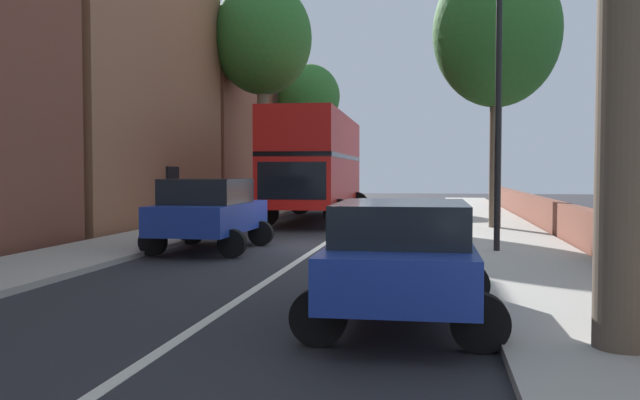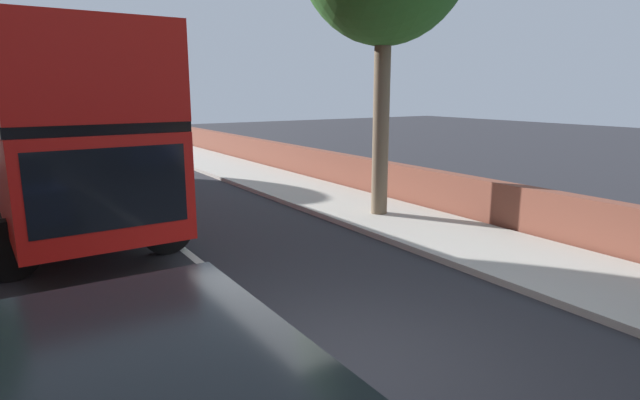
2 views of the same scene
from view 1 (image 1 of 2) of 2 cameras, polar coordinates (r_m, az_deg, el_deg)
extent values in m
plane|color=#28282D|center=(17.70, 0.13, -3.85)|extent=(84.00, 84.00, 0.00)
cube|color=silver|center=(17.70, 0.13, -3.83)|extent=(0.16, 54.00, 0.01)
cube|color=#B2ADA3|center=(19.12, -14.53, -3.28)|extent=(2.60, 60.00, 0.12)
cube|color=#B2ADA3|center=(17.57, 16.13, -3.79)|extent=(2.60, 60.00, 0.12)
cube|color=#9E6647|center=(26.15, -16.49, 8.75)|extent=(4.00, 11.52, 9.71)
cube|color=black|center=(25.18, -12.23, 0.36)|extent=(0.08, 1.10, 2.10)
cube|color=brown|center=(37.23, -8.28, 6.15)|extent=(4.00, 11.52, 8.72)
cube|color=black|center=(36.59, -5.22, 1.04)|extent=(0.08, 1.10, 2.10)
cube|color=brown|center=(17.77, 21.13, -2.30)|extent=(0.36, 54.00, 1.04)
cube|color=red|center=(26.69, -0.31, 1.61)|extent=(2.81, 10.86, 1.70)
cube|color=black|center=(26.69, -0.31, 3.61)|extent=(2.83, 10.76, 0.16)
cube|color=red|center=(26.72, -0.31, 5.38)|extent=(2.81, 10.86, 1.50)
cube|color=black|center=(21.38, -2.39, 1.63)|extent=(2.20, 0.12, 1.19)
cylinder|color=black|center=(22.93, 1.54, -1.16)|extent=(1.01, 0.33, 1.00)
cylinder|color=black|center=(23.36, -4.72, -1.10)|extent=(1.01, 0.33, 1.00)
cylinder|color=black|center=(30.23, 3.10, -0.29)|extent=(1.01, 0.33, 1.00)
cylinder|color=black|center=(30.55, -1.69, -0.26)|extent=(1.01, 0.33, 1.00)
cube|color=#1E389E|center=(8.73, 6.93, -5.25)|extent=(1.74, 4.07, 0.59)
cube|color=black|center=(8.47, 6.90, -1.82)|extent=(1.59, 2.25, 0.49)
cylinder|color=black|center=(10.10, 2.21, -6.79)|extent=(0.64, 0.23, 0.64)
cylinder|color=black|center=(10.05, 12.23, -6.89)|extent=(0.64, 0.23, 0.64)
cylinder|color=black|center=(7.65, -0.11, -9.78)|extent=(0.64, 0.23, 0.64)
cylinder|color=black|center=(7.58, 13.25, -9.97)|extent=(0.64, 0.23, 0.64)
cube|color=#1E389E|center=(16.77, -9.19, -1.42)|extent=(1.86, 4.04, 0.68)
cube|color=black|center=(16.55, -9.43, 0.74)|extent=(1.70, 2.23, 0.59)
cylinder|color=black|center=(18.30, -10.68, -2.68)|extent=(0.64, 0.22, 0.64)
cylinder|color=black|center=(17.73, -4.97, -2.81)|extent=(0.64, 0.22, 0.64)
cylinder|color=black|center=(16.00, -13.84, -3.44)|extent=(0.64, 0.22, 0.64)
cylinder|color=black|center=(15.34, -7.38, -3.64)|extent=(0.64, 0.22, 0.64)
cylinder|color=brown|center=(40.55, -0.94, 3.63)|extent=(0.64, 0.64, 5.32)
ellipsoid|color=#2D6B28|center=(40.78, -0.95, 8.67)|extent=(3.68, 3.68, 3.82)
cylinder|color=brown|center=(22.72, 14.49, 4.42)|extent=(0.38, 0.38, 5.27)
ellipsoid|color=#2D6B28|center=(23.14, 14.59, 13.50)|extent=(4.07, 4.07, 4.82)
cylinder|color=#7A6B56|center=(31.08, -4.81, 5.27)|extent=(0.51, 0.51, 6.71)
ellipsoid|color=#2D6B28|center=(31.62, -4.84, 13.38)|extent=(4.46, 4.46, 5.11)
cylinder|color=brown|center=(7.75, 24.50, 13.32)|extent=(0.62, 0.62, 6.62)
cylinder|color=black|center=(16.04, 14.70, 6.58)|extent=(0.14, 0.14, 6.00)
camera|label=2|loc=(14.43, -14.47, 6.69)|focal=29.11mm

